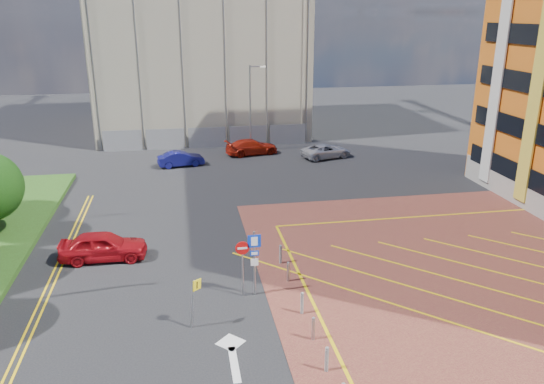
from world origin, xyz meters
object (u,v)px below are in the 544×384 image
object	(u,v)px
warning_sign	(194,297)
car_silver_back	(326,151)
car_red_left	(103,246)
car_red_back	(252,147)
car_blue_back	(181,159)
lamp_back	(251,105)
sign_cluster	(250,257)

from	to	relation	value
warning_sign	car_silver_back	xyz separation A→B (m)	(12.74, 25.54, -0.79)
car_silver_back	warning_sign	bearing A→B (deg)	137.33
car_red_left	car_red_back	size ratio (longest dim) A/B	0.93
warning_sign	car_silver_back	distance (m)	28.55
warning_sign	car_blue_back	size ratio (longest dim) A/B	0.57
lamp_back	sign_cluster	size ratio (longest dim) A/B	2.50
sign_cluster	car_red_left	size ratio (longest dim) A/B	0.70
car_red_back	car_blue_back	bearing A→B (deg)	102.27
lamp_back	warning_sign	bearing A→B (deg)	-102.37
sign_cluster	car_red_left	world-z (taller)	sign_cluster
car_red_left	warning_sign	bearing A→B (deg)	-147.14
lamp_back	car_blue_back	size ratio (longest dim) A/B	2.05
car_red_left	car_red_back	bearing A→B (deg)	-26.64
lamp_back	car_blue_back	world-z (taller)	lamp_back
warning_sign	car_blue_back	world-z (taller)	warning_sign
lamp_back	warning_sign	xyz separation A→B (m)	(-6.42, -29.26, -2.93)
car_blue_back	car_silver_back	distance (m)	13.03
car_silver_back	car_blue_back	bearing A→B (deg)	76.09
sign_cluster	warning_sign	distance (m)	3.50
car_red_left	car_silver_back	bearing A→B (deg)	-42.49
lamp_back	car_blue_back	xyz separation A→B (m)	(-6.70, -4.23, -3.72)
lamp_back	car_blue_back	bearing A→B (deg)	-147.72
car_red_left	car_red_back	distance (m)	23.22
sign_cluster	car_silver_back	size ratio (longest dim) A/B	0.70
car_red_left	car_blue_back	xyz separation A→B (m)	(4.28, 17.64, -0.13)
car_red_left	lamp_back	bearing A→B (deg)	-25.52
car_red_back	car_silver_back	world-z (taller)	car_red_back
lamp_back	car_red_left	bearing A→B (deg)	-116.66
sign_cluster	car_blue_back	xyz separation A→B (m)	(-2.92, 22.78, -1.31)
lamp_back	car_silver_back	distance (m)	8.22
sign_cluster	car_silver_back	bearing A→B (deg)	66.55
sign_cluster	warning_sign	bearing A→B (deg)	-139.52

